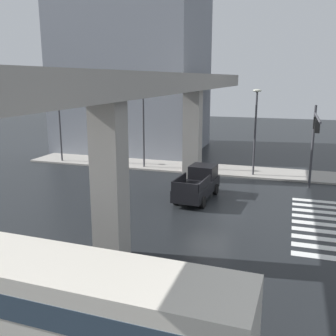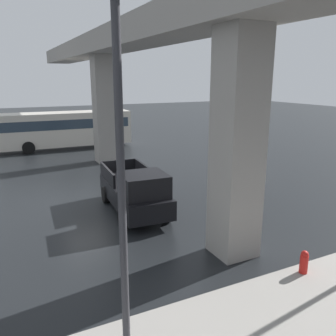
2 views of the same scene
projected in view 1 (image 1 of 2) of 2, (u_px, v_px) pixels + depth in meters
name	position (u px, v px, depth m)	size (l,w,h in m)	color
ground_plane	(209.00, 212.00, 23.95)	(120.00, 120.00, 0.00)	black
crosswalk_stripes	(317.00, 224.00, 22.07)	(9.35, 2.80, 0.01)	silver
elevated_overpass	(163.00, 94.00, 23.21)	(48.60, 2.29, 8.43)	#9E9991
sidewalk_east	(213.00, 169.00, 34.88)	(4.00, 36.00, 0.15)	#9E9991
pickup_truck	(198.00, 184.00, 26.63)	(5.22, 2.35, 2.08)	black
city_bus	(67.00, 303.00, 11.30)	(3.04, 10.87, 2.99)	beige
traffic_signal_mast	(315.00, 133.00, 26.88)	(6.49, 0.32, 6.20)	#38383D
street_lamp_near_corner	(256.00, 122.00, 31.65)	(0.44, 0.70, 7.24)	#38383D
street_lamp_mid_block	(143.00, 119.00, 34.59)	(0.44, 0.70, 7.24)	#38383D
street_lamp_far_north	(59.00, 116.00, 37.18)	(0.44, 0.70, 7.24)	#38383D
fire_hydrant	(187.00, 168.00, 33.90)	(0.24, 0.24, 0.85)	red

